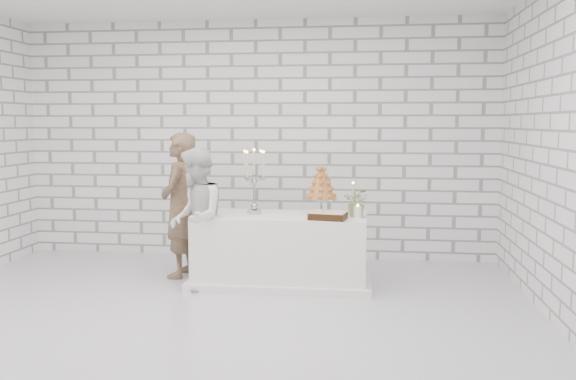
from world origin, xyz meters
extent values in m
cube|color=silver|center=(0.00, 0.00, 0.00)|extent=(6.00, 5.00, 0.01)
cube|color=white|center=(0.00, 2.50, 1.50)|extent=(6.00, 0.01, 3.00)
cube|color=white|center=(0.00, -2.50, 1.50)|extent=(6.00, 0.01, 3.00)
cube|color=white|center=(3.00, 0.00, 1.50)|extent=(0.01, 5.00, 3.00)
cube|color=white|center=(0.50, 1.18, 0.38)|extent=(1.80, 0.80, 0.75)
imported|color=#4D3A2B|center=(-0.67, 1.38, 0.81)|extent=(0.40, 0.60, 1.61)
imported|color=white|center=(-0.35, 0.90, 0.73)|extent=(0.69, 0.81, 1.47)
cube|color=black|center=(1.01, 0.94, 0.79)|extent=(0.40, 0.31, 0.08)
cylinder|color=white|center=(1.31, 1.07, 0.81)|extent=(0.09, 0.09, 0.12)
cylinder|color=beige|center=(1.25, 1.39, 0.91)|extent=(0.07, 0.07, 0.32)
imported|color=olive|center=(1.31, 1.15, 0.90)|extent=(0.32, 0.29, 0.30)
camera|label=1|loc=(1.38, -5.16, 1.73)|focal=38.10mm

